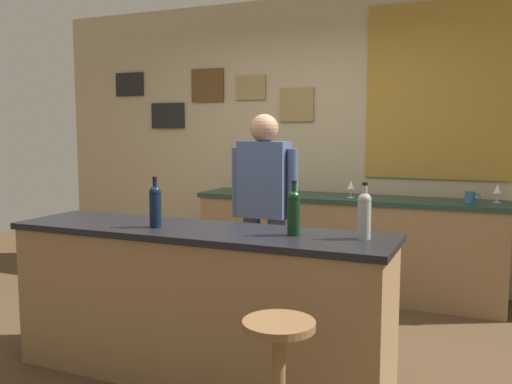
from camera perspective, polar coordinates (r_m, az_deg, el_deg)
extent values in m
plane|color=#4C3823|center=(3.86, -3.01, -16.38)|extent=(10.00, 10.00, 0.00)
cube|color=tan|center=(5.45, 6.41, 5.38)|extent=(6.00, 0.06, 2.80)
cube|color=black|center=(6.43, -13.12, 10.93)|extent=(0.36, 0.02, 0.26)
cube|color=black|center=(6.13, -9.23, 7.90)|extent=(0.41, 0.02, 0.28)
cube|color=brown|center=(5.89, -5.10, 11.08)|extent=(0.38, 0.02, 0.35)
cube|color=#997F4C|center=(5.67, -0.56, 10.90)|extent=(0.33, 0.02, 0.25)
cube|color=#997F4C|center=(5.48, 4.29, 9.12)|extent=(0.35, 0.02, 0.33)
cube|color=#A87F33|center=(5.21, 18.59, 9.99)|extent=(1.28, 0.02, 1.58)
cube|color=olive|center=(3.38, -6.12, -11.84)|extent=(2.30, 0.57, 0.88)
cube|color=black|center=(3.26, -6.22, -4.15)|extent=(2.34, 0.60, 0.04)
cube|color=olive|center=(5.09, 9.36, -5.74)|extent=(2.74, 0.53, 0.86)
cube|color=#1E382D|center=(5.02, 9.45, -0.71)|extent=(2.79, 0.56, 0.04)
cylinder|color=#384766|center=(4.10, 2.15, -8.67)|extent=(0.13, 0.13, 0.86)
cylinder|color=#384766|center=(4.17, -0.44, -8.39)|extent=(0.13, 0.13, 0.86)
cube|color=#3F517A|center=(4.01, 0.86, 1.33)|extent=(0.36, 0.20, 0.56)
sphere|color=#A87A5B|center=(3.99, 0.87, 6.69)|extent=(0.21, 0.21, 0.21)
cylinder|color=#3F517A|center=(3.93, 3.82, 0.78)|extent=(0.08, 0.08, 0.52)
cylinder|color=#3F517A|center=(4.10, -1.99, 1.02)|extent=(0.08, 0.08, 0.52)
cylinder|color=brown|center=(2.42, 2.41, -13.74)|extent=(0.32, 0.32, 0.03)
cylinder|color=black|center=(3.31, -10.50, -1.95)|extent=(0.07, 0.07, 0.20)
sphere|color=black|center=(3.30, -10.54, -0.01)|extent=(0.07, 0.07, 0.07)
cylinder|color=black|center=(3.29, -10.55, 0.55)|extent=(0.03, 0.03, 0.09)
cylinder|color=black|center=(3.29, -10.57, 1.46)|extent=(0.03, 0.03, 0.02)
cylinder|color=black|center=(3.01, 3.98, -2.68)|extent=(0.07, 0.07, 0.20)
sphere|color=black|center=(3.00, 3.99, -0.56)|extent=(0.07, 0.07, 0.07)
cylinder|color=black|center=(2.99, 4.00, 0.06)|extent=(0.03, 0.03, 0.09)
cylinder|color=black|center=(2.99, 4.01, 1.07)|extent=(0.03, 0.03, 0.02)
cylinder|color=#999E99|center=(2.96, 11.27, -2.95)|extent=(0.07, 0.07, 0.20)
sphere|color=#999E99|center=(2.95, 11.32, -0.79)|extent=(0.07, 0.07, 0.07)
cylinder|color=#999E99|center=(2.94, 11.33, -0.17)|extent=(0.03, 0.03, 0.09)
cylinder|color=black|center=(2.94, 11.35, 0.86)|extent=(0.03, 0.03, 0.02)
cylinder|color=silver|center=(4.94, 9.92, -0.57)|extent=(0.06, 0.06, 0.00)
cylinder|color=silver|center=(4.94, 9.93, -0.11)|extent=(0.01, 0.01, 0.07)
cone|color=silver|center=(4.93, 9.94, 0.76)|extent=(0.07, 0.07, 0.08)
cylinder|color=silver|center=(4.97, 23.93, -0.99)|extent=(0.06, 0.06, 0.00)
cylinder|color=silver|center=(4.96, 23.95, -0.54)|extent=(0.01, 0.01, 0.07)
cone|color=silver|center=(4.95, 23.99, 0.33)|extent=(0.07, 0.07, 0.08)
cylinder|color=#336699|center=(4.87, 21.51, -0.49)|extent=(0.08, 0.08, 0.09)
torus|color=#336699|center=(4.87, 22.18, -0.47)|extent=(0.06, 0.01, 0.06)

